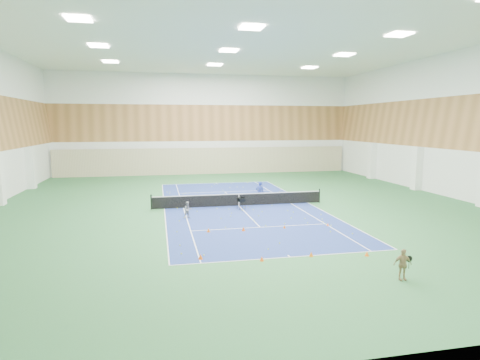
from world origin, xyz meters
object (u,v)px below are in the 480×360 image
at_px(coach, 260,192).
at_px(child_court, 188,210).
at_px(tennis_net, 239,199).
at_px(child_apron, 403,264).
at_px(ball_cart, 241,203).

distance_m(coach, child_court, 6.89).
height_order(tennis_net, child_apron, child_apron).
height_order(tennis_net, coach, coach).
xyz_separation_m(child_court, child_apron, (7.47, -12.23, 0.08)).
bearing_deg(tennis_net, ball_cart, -93.86).
distance_m(child_court, ball_cart, 4.38).
distance_m(child_court, child_apron, 14.33).
height_order(tennis_net, ball_cart, tennis_net).
relative_size(tennis_net, child_apron, 10.16).
bearing_deg(child_court, coach, 15.22).
bearing_deg(child_court, ball_cart, 8.40).
distance_m(tennis_net, coach, 1.90).
xyz_separation_m(tennis_net, child_apron, (3.45, -15.34, 0.08)).
distance_m(coach, ball_cart, 2.62).
bearing_deg(tennis_net, child_apron, -77.34).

